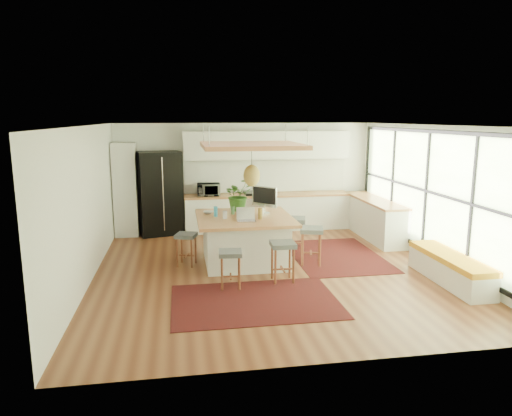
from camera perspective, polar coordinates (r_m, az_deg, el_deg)
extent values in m
plane|color=#5E2D1B|center=(8.95, 1.80, -7.49)|extent=(7.00, 7.00, 0.00)
plane|color=white|center=(8.49, 1.91, 10.05)|extent=(7.00, 7.00, 0.00)
plane|color=white|center=(12.04, -1.39, 3.90)|extent=(6.50, 0.00, 6.50)
plane|color=white|center=(5.32, 9.23, -5.44)|extent=(6.50, 0.00, 6.50)
plane|color=white|center=(8.61, -19.88, 0.37)|extent=(0.00, 7.00, 7.00)
plane|color=white|center=(9.78, 20.89, 1.51)|extent=(0.00, 7.00, 7.00)
cube|color=white|center=(11.71, -15.62, 2.18)|extent=(0.55, 0.60, 2.25)
cube|color=white|center=(11.96, 1.45, -0.57)|extent=(4.20, 0.60, 0.88)
cube|color=#A7643B|center=(11.88, 1.47, 1.61)|extent=(4.24, 0.64, 0.05)
cube|color=white|center=(12.10, 1.21, 3.94)|extent=(4.20, 0.02, 0.80)
cube|color=white|center=(11.87, 1.37, 7.68)|extent=(4.20, 0.34, 0.70)
cube|color=white|center=(11.55, 14.26, -1.32)|extent=(0.60, 2.50, 0.88)
cube|color=#A7643B|center=(11.47, 14.36, 0.92)|extent=(0.64, 2.54, 0.05)
cube|color=black|center=(7.47, -0.11, -11.32)|extent=(2.60, 1.80, 0.01)
cube|color=black|center=(9.92, 9.69, -5.75)|extent=(1.80, 2.60, 0.01)
imported|color=#A5A5AA|center=(11.63, -5.81, 2.41)|extent=(0.56, 0.31, 0.37)
imported|color=#1E4C19|center=(9.70, -2.16, 1.21)|extent=(0.82, 0.85, 0.52)
imported|color=silver|center=(9.46, -5.82, -0.54)|extent=(0.24, 0.24, 0.05)
cylinder|color=#38A7E0|center=(9.17, -4.91, -0.45)|extent=(0.07, 0.07, 0.19)
cylinder|color=silver|center=(8.94, -3.83, -0.73)|extent=(0.07, 0.07, 0.19)
cylinder|color=olive|center=(8.88, 0.44, -0.79)|extent=(0.07, 0.07, 0.19)
cylinder|color=silver|center=(9.23, 0.69, -0.33)|extent=(0.07, 0.07, 0.19)
cylinder|color=#457447|center=(9.35, -2.85, -0.20)|extent=(0.07, 0.07, 0.19)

